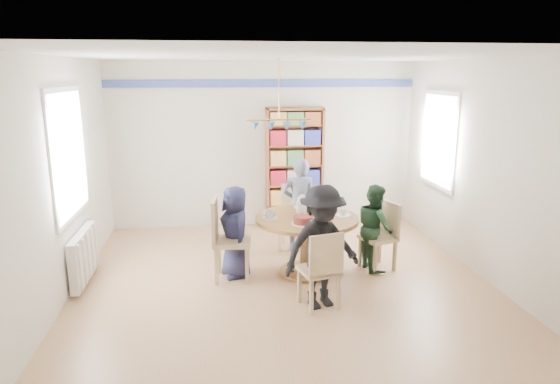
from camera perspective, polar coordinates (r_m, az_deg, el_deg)
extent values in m
plane|color=tan|center=(6.25, 0.48, -10.27)|extent=(5.00, 5.00, 0.00)
plane|color=white|center=(5.72, 0.54, 15.33)|extent=(5.00, 5.00, 0.00)
plane|color=beige|center=(8.29, -1.88, 5.36)|extent=(5.00, 0.00, 5.00)
plane|color=beige|center=(3.46, 6.24, -6.22)|extent=(5.00, 0.00, 5.00)
plane|color=beige|center=(6.03, -23.74, 1.19)|extent=(0.00, 5.00, 5.00)
plane|color=beige|center=(6.65, 22.38, 2.37)|extent=(0.00, 5.00, 5.00)
cube|color=#314087|center=(8.19, -1.92, 12.29)|extent=(5.00, 0.02, 0.12)
cube|color=white|center=(6.27, -23.08, 4.00)|extent=(0.03, 1.32, 1.52)
cube|color=white|center=(6.26, -22.90, 4.01)|extent=(0.01, 1.20, 1.40)
cube|color=white|center=(7.76, 17.71, 5.68)|extent=(0.03, 1.12, 1.42)
cube|color=white|center=(7.75, 17.58, 5.68)|extent=(0.01, 1.00, 1.30)
cylinder|color=gold|center=(6.22, -0.12, 11.72)|extent=(0.01, 0.01, 0.75)
cylinder|color=gold|center=(6.24, -0.12, 8.28)|extent=(0.80, 0.02, 0.02)
cone|color=teal|center=(6.22, -2.89, 7.50)|extent=(0.11, 0.11, 0.10)
cone|color=teal|center=(6.24, -1.04, 7.53)|extent=(0.11, 0.11, 0.10)
cone|color=teal|center=(6.26, 0.80, 7.56)|extent=(0.11, 0.11, 0.10)
cone|color=teal|center=(6.29, 2.61, 7.57)|extent=(0.11, 0.11, 0.10)
cube|color=silver|center=(6.55, -21.53, -6.81)|extent=(0.10, 1.00, 0.60)
cube|color=silver|center=(6.17, -21.86, -8.07)|extent=(0.02, 0.06, 0.56)
cube|color=silver|center=(6.35, -21.42, -7.42)|extent=(0.02, 0.06, 0.56)
cube|color=silver|center=(6.54, -21.01, -6.81)|extent=(0.02, 0.06, 0.56)
cube|color=silver|center=(6.72, -20.63, -6.22)|extent=(0.02, 0.06, 0.56)
cube|color=silver|center=(6.90, -20.26, -5.67)|extent=(0.02, 0.06, 0.56)
cylinder|color=olive|center=(6.29, 3.08, -3.10)|extent=(1.30, 1.30, 0.05)
cylinder|color=olive|center=(6.40, 3.04, -6.32)|extent=(0.16, 0.16, 0.70)
cylinder|color=olive|center=(6.52, 3.01, -9.05)|extent=(0.70, 0.70, 0.04)
cube|color=tan|center=(6.21, -5.49, -5.63)|extent=(0.50, 0.50, 0.05)
cube|color=tan|center=(6.14, -7.47, -3.24)|extent=(0.09, 0.46, 0.54)
cube|color=tan|center=(6.12, -3.79, -8.45)|extent=(0.05, 0.05, 0.47)
cube|color=tan|center=(6.46, -3.70, -7.23)|extent=(0.05, 0.05, 0.47)
cube|color=tan|center=(6.14, -7.27, -8.45)|extent=(0.05, 0.05, 0.47)
cube|color=tan|center=(6.48, -6.99, -7.24)|extent=(0.05, 0.05, 0.47)
cube|color=tan|center=(6.64, 11.13, -5.19)|extent=(0.50, 0.50, 0.05)
cube|color=tan|center=(6.67, 12.43, -3.05)|extent=(0.16, 0.38, 0.47)
cube|color=tan|center=(6.74, 9.14, -6.80)|extent=(0.05, 0.05, 0.40)
cube|color=tan|center=(6.50, 10.78, -7.63)|extent=(0.05, 0.05, 0.40)
cube|color=tan|center=(6.92, 11.29, -6.34)|extent=(0.05, 0.05, 0.40)
cube|color=tan|center=(6.69, 12.96, -7.13)|extent=(0.05, 0.05, 0.40)
cube|color=tan|center=(7.25, 1.48, -3.21)|extent=(0.51, 0.51, 0.05)
cube|color=tan|center=(7.36, 1.71, -1.00)|extent=(0.40, 0.16, 0.48)
cube|color=tan|center=(7.19, -0.03, -5.26)|extent=(0.05, 0.05, 0.42)
cube|color=tan|center=(7.14, 2.59, -5.40)|extent=(0.05, 0.05, 0.42)
cube|color=tan|center=(7.50, 0.41, -4.46)|extent=(0.05, 0.05, 0.42)
cube|color=tan|center=(7.45, 2.92, -4.59)|extent=(0.05, 0.05, 0.42)
cube|color=tan|center=(5.51, 4.46, -8.93)|extent=(0.47, 0.47, 0.05)
cube|color=tan|center=(5.28, 5.34, -7.26)|extent=(0.39, 0.13, 0.47)
cube|color=tan|center=(5.79, 5.17, -10.15)|extent=(0.05, 0.05, 0.40)
cube|color=tan|center=(5.67, 2.24, -10.64)|extent=(0.05, 0.05, 0.40)
cube|color=tan|center=(5.53, 6.64, -11.35)|extent=(0.05, 0.05, 0.40)
cube|color=tan|center=(5.40, 3.60, -11.91)|extent=(0.05, 0.05, 0.40)
imported|color=#1C1E3E|center=(6.27, -5.14, -4.52)|extent=(0.52, 0.65, 1.17)
imported|color=#1A341F|center=(6.59, 10.79, -3.96)|extent=(0.48, 0.59, 1.13)
imported|color=gray|center=(7.12, 2.21, -1.48)|extent=(0.51, 0.34, 1.36)
imported|color=black|center=(5.42, 4.81, -6.30)|extent=(1.00, 0.75, 1.37)
cube|color=brown|center=(8.19, -1.45, 2.70)|extent=(0.04, 0.28, 1.97)
cube|color=brown|center=(8.33, 4.73, 2.84)|extent=(0.04, 0.28, 1.97)
cube|color=brown|center=(8.13, 1.71, 9.49)|extent=(0.94, 0.28, 0.04)
cube|color=brown|center=(8.48, 1.62, -3.61)|extent=(0.94, 0.28, 0.06)
cube|color=brown|center=(8.38, 1.52, 2.94)|extent=(0.94, 0.02, 1.97)
cube|color=brown|center=(8.38, 1.64, -1.33)|extent=(0.88, 0.26, 0.02)
cube|color=brown|center=(8.31, 1.65, 0.86)|extent=(0.88, 0.26, 0.02)
cube|color=brown|center=(8.24, 1.67, 3.09)|extent=(0.88, 0.26, 0.02)
cube|color=brown|center=(8.19, 1.68, 5.36)|extent=(0.88, 0.26, 0.02)
cube|color=brown|center=(8.15, 1.70, 7.64)|extent=(0.88, 0.26, 0.02)
cube|color=maroon|center=(8.38, -0.26, -2.73)|extent=(0.26, 0.21, 0.24)
cube|color=beige|center=(8.42, 1.65, -2.66)|extent=(0.26, 0.21, 0.24)
cube|color=navy|center=(8.47, 3.53, -2.59)|extent=(0.26, 0.21, 0.24)
cube|color=tan|center=(8.29, -0.26, -0.54)|extent=(0.26, 0.21, 0.24)
cube|color=#437742|center=(8.33, 1.66, -0.48)|extent=(0.26, 0.21, 0.24)
cube|color=brown|center=(8.38, 3.57, -0.42)|extent=(0.26, 0.21, 0.24)
cube|color=maroon|center=(8.22, -0.26, 1.69)|extent=(0.26, 0.21, 0.24)
cube|color=beige|center=(8.26, 1.68, 1.74)|extent=(0.26, 0.21, 0.24)
cube|color=navy|center=(8.31, 3.60, 1.79)|extent=(0.26, 0.21, 0.24)
cube|color=tan|center=(8.16, -0.26, 3.95)|extent=(0.26, 0.21, 0.24)
cube|color=#437742|center=(8.20, 1.69, 3.99)|extent=(0.26, 0.21, 0.24)
cube|color=brown|center=(8.25, 3.63, 4.02)|extent=(0.26, 0.21, 0.24)
cube|color=maroon|center=(8.11, -0.27, 6.24)|extent=(0.26, 0.21, 0.24)
cube|color=beige|center=(8.15, 1.71, 6.27)|extent=(0.26, 0.21, 0.24)
cube|color=navy|center=(8.20, 3.67, 6.29)|extent=(0.26, 0.21, 0.24)
cube|color=tan|center=(8.08, -0.27, 8.41)|extent=(0.26, 0.21, 0.20)
cube|color=#437742|center=(8.12, 1.73, 8.43)|extent=(0.26, 0.21, 0.20)
cube|color=brown|center=(8.17, 3.70, 8.44)|extent=(0.26, 0.21, 0.20)
cylinder|color=white|center=(6.31, 2.54, -1.69)|extent=(0.12, 0.12, 0.23)
sphere|color=white|center=(6.28, 2.55, -0.66)|extent=(0.09, 0.09, 0.09)
cylinder|color=silver|center=(6.37, 3.94, -1.38)|extent=(0.07, 0.07, 0.27)
cylinder|color=teal|center=(6.34, 3.96, -0.11)|extent=(0.03, 0.03, 0.03)
cylinder|color=white|center=(6.54, 3.08, -2.15)|extent=(0.29, 0.29, 0.01)
cylinder|color=maroon|center=(6.53, 3.08, -1.73)|extent=(0.23, 0.23, 0.09)
cylinder|color=white|center=(5.99, 2.68, -3.63)|extent=(0.29, 0.29, 0.01)
cylinder|color=maroon|center=(5.97, 2.68, -3.18)|extent=(0.23, 0.23, 0.09)
cylinder|color=white|center=(6.21, -1.13, -2.99)|extent=(0.19, 0.19, 0.01)
imported|color=white|center=(6.20, -1.13, -2.62)|extent=(0.12, 0.12, 0.09)
cylinder|color=white|center=(6.38, 7.20, -2.66)|extent=(0.19, 0.19, 0.01)
imported|color=white|center=(6.37, 7.21, -2.32)|extent=(0.10, 0.10, 0.09)
cylinder|color=white|center=(6.72, 2.37, -1.74)|extent=(0.19, 0.19, 0.01)
imported|color=white|center=(6.71, 2.37, -1.39)|extent=(0.12, 0.12, 0.09)
cylinder|color=white|center=(5.84, 3.91, -4.09)|extent=(0.19, 0.19, 0.01)
imported|color=white|center=(5.83, 3.92, -3.72)|extent=(0.10, 0.10, 0.09)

